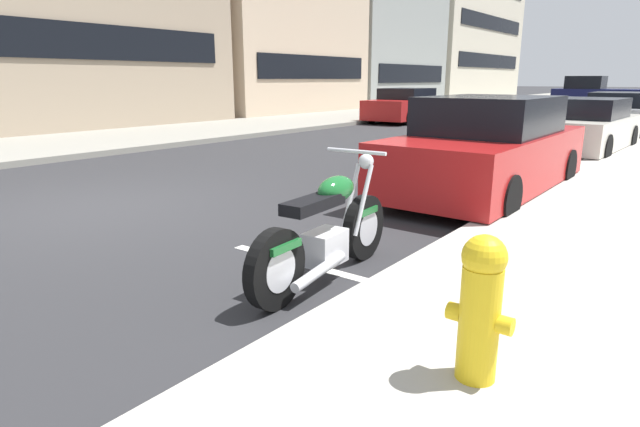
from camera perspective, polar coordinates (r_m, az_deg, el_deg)
name	(u,v)px	position (r m, az deg, el deg)	size (l,w,h in m)	color
ground_plane	(95,208)	(7.96, -23.33, 0.52)	(260.00, 260.00, 0.00)	#28282B
sidewalk_far_curb	(282,123)	(21.04, -4.17, 9.86)	(120.00, 5.00, 0.14)	gray
parking_stall_stripe	(319,268)	(5.02, -0.09, -5.97)	(0.12, 2.20, 0.01)	silver
parked_motorcycle	(327,234)	(4.62, 0.73, -2.21)	(2.07, 0.62, 1.12)	black
parked_car_far_down_curb	(488,150)	(8.50, 17.84, 6.64)	(4.51, 1.88, 1.51)	#AD1919
parked_car_at_intersection	(582,127)	(14.30, 26.75, 8.43)	(4.34, 2.01, 1.32)	beige
parked_car_across_street	(619,115)	(19.41, 29.86, 9.36)	(4.29, 2.02, 1.35)	gray
crossing_truck	(598,95)	(34.18, 28.11, 11.39)	(2.09, 5.01, 1.91)	#141947
car_opposite_curb	(406,106)	(22.65, 9.40, 11.53)	(4.76, 2.05, 1.38)	#AD1919
fire_hydrant	(481,304)	(2.99, 17.13, -9.47)	(0.24, 0.36, 0.83)	gold
townhouse_corner_block	(243,11)	(29.80, -8.45, 21.05)	(9.66, 9.74, 10.46)	beige
townhouse_behind_pole	(344,35)	(37.91, 2.67, 18.95)	(10.06, 10.78, 9.40)	#939993
townhouse_near_left	(448,13)	(49.50, 13.80, 20.50)	(15.84, 8.14, 14.52)	beige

